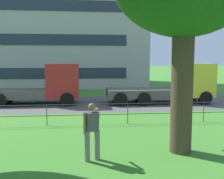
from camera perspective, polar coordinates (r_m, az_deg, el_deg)
street_strip at (r=18.38m, az=-11.36°, el=-3.07°), size 80.00×6.88×0.01m
park_fence at (r=12.32m, az=-14.02°, el=-4.58°), size 29.94×0.04×1.00m
person_thrower at (r=7.81m, az=-4.39°, el=-8.69°), size 0.49×0.86×1.72m
frisbee at (r=9.53m, az=16.45°, el=-3.91°), size 0.38×0.38×0.08m
flatbed_truck_right at (r=18.46m, az=-15.11°, el=0.67°), size 7.31×2.45×2.75m
flatbed_truck_center at (r=18.99m, az=13.44°, el=0.87°), size 7.30×2.42×2.75m
apartment_building_background at (r=35.34m, az=-21.28°, el=15.09°), size 31.77×13.50×17.23m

